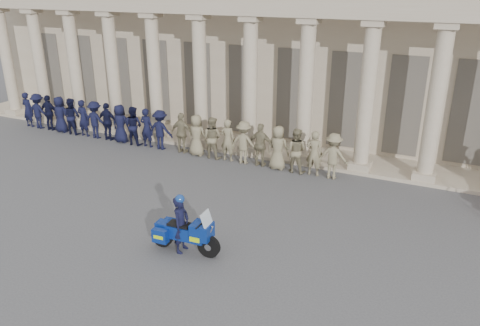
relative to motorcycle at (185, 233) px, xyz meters
name	(u,v)px	position (x,y,z in m)	size (l,w,h in m)	color
ground	(184,237)	(-0.52, 0.70, -0.64)	(90.00, 90.00, 0.00)	#464649
building	(322,42)	(-0.52, 15.45, 3.89)	(40.00, 12.50, 9.00)	tan
officer_rank	(159,130)	(-6.09, 7.46, 0.34)	(18.35, 0.74, 1.95)	black
motorcycle	(185,233)	(0.00, 0.00, 0.00)	(2.30, 0.95, 1.47)	black
rider	(181,223)	(-0.13, -0.01, 0.29)	(0.46, 0.67, 1.88)	black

